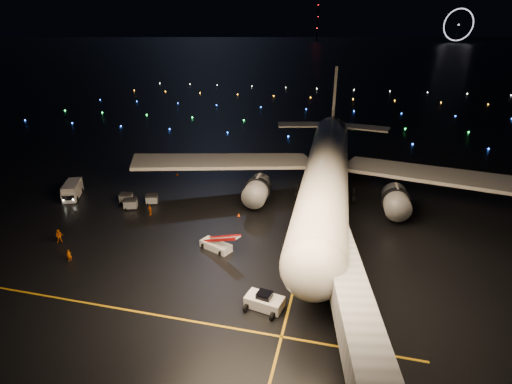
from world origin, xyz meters
TOP-DOWN VIEW (x-y plane):
  - ground at (0.00, 300.00)m, footprint 2000.00×2000.00m
  - lane_centre at (12.00, 15.00)m, footprint 0.25×80.00m
  - lane_cross at (-5.00, -10.00)m, footprint 60.00×0.25m
  - airliner at (13.24, 25.11)m, footprint 68.39×65.19m
  - pushback_tug at (9.52, -6.26)m, footprint 4.16×2.72m
  - belt_loader at (0.86, 3.63)m, footprint 6.43×4.07m
  - service_truck at (-28.30, 14.20)m, footprint 4.83×7.29m
  - crew_a at (-15.81, -3.33)m, footprint 0.66×0.66m
  - crew_b at (-20.05, 0.35)m, footprint 1.18×1.12m
  - crew_c at (-12.29, 10.89)m, footprint 0.96×0.88m
  - safety_cone_0 at (1.07, 13.66)m, footprint 0.48×0.48m
  - safety_cone_1 at (1.12, 22.50)m, footprint 0.51×0.51m
  - safety_cone_2 at (1.80, 18.26)m, footprint 0.53×0.53m
  - safety_cone_3 at (-15.57, 28.11)m, footprint 0.56×0.56m
  - ferris_wheel at (170.00, 720.00)m, footprint 49.33×16.80m
  - radio_mast at (-60.00, 740.00)m, footprint 1.80×1.80m
  - taxiway_lights at (0.00, 106.00)m, footprint 164.00×92.00m
  - baggage_cart_0 at (-14.01, 14.83)m, footprint 2.14×1.81m
  - baggage_cart_1 at (-18.29, 14.18)m, footprint 2.21×1.79m
  - baggage_cart_2 at (-16.37, 12.24)m, footprint 2.34×1.97m

SIDE VIEW (x-z plane):
  - ground at x=0.00m, z-range 0.00..0.00m
  - lane_centre at x=12.00m, z-range 0.00..0.02m
  - lane_cross at x=-5.00m, z-range 0.00..0.02m
  - taxiway_lights at x=0.00m, z-range 0.00..0.36m
  - safety_cone_2 at x=1.80m, z-range 0.00..0.51m
  - safety_cone_0 at x=1.07m, z-range 0.00..0.51m
  - safety_cone_3 at x=-15.57m, z-range 0.00..0.52m
  - safety_cone_1 at x=1.12m, z-range 0.00..0.55m
  - baggage_cart_0 at x=-14.01m, z-range 0.00..1.54m
  - crew_a at x=-15.81m, z-range 0.00..1.55m
  - crew_c at x=-12.29m, z-range 0.00..1.58m
  - baggage_cart_1 at x=-18.29m, z-range 0.00..1.65m
  - baggage_cart_2 at x=-16.37m, z-range 0.00..1.69m
  - pushback_tug at x=9.52m, z-range 0.00..1.83m
  - crew_b at x=-20.05m, z-range 0.00..1.93m
  - service_truck at x=-28.30m, z-range 0.00..2.58m
  - belt_loader at x=0.86m, z-range 0.00..3.04m
  - airliner at x=13.24m, z-range 0.00..18.78m
  - ferris_wheel at x=170.00m, z-range 0.00..52.00m
  - radio_mast at x=-60.00m, z-range 0.00..64.00m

